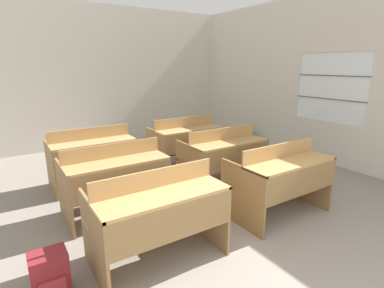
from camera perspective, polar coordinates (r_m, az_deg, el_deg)
wall_back at (r=7.26m, az=-19.57°, el=11.89°), size 7.03×0.06×3.15m
wall_right_with_window at (r=6.53m, az=20.65°, el=11.62°), size 0.06×6.29×3.15m
bench_front_left at (r=2.91m, az=-6.46°, el=-12.85°), size 1.22×0.75×0.92m
bench_front_right at (r=3.89m, az=16.47°, el=-6.04°), size 1.22×0.75×0.92m
bench_second_left at (r=3.86m, az=-14.42°, el=-6.05°), size 1.22×0.75×0.92m
bench_second_right at (r=4.64m, az=6.03°, el=-2.12°), size 1.22×0.75×0.92m
bench_third_left at (r=4.89m, az=-18.46°, el=-1.92°), size 1.22×0.75×0.92m
bench_third_right at (r=5.53m, az=-1.18°, el=0.76°), size 1.22×0.75×0.92m
wastepaper_bin at (r=7.37m, az=10.12°, el=1.43°), size 0.29×0.29×0.33m
schoolbag at (r=2.92m, az=-25.45°, el=-21.44°), size 0.29×0.24×0.38m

